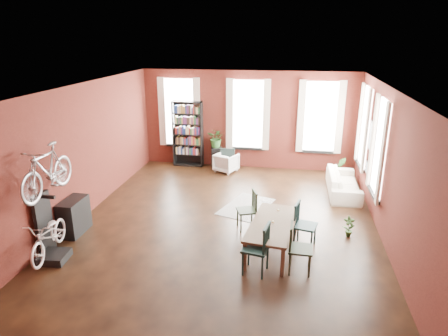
% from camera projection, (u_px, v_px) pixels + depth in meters
% --- Properties ---
extents(room, '(9.00, 9.04, 3.22)m').
position_uv_depth(room, '(240.00, 132.00, 9.24)').
color(room, black).
rests_on(room, ground).
extents(dining_table, '(1.09, 1.97, 0.64)m').
position_uv_depth(dining_table, '(272.00, 237.00, 8.22)').
color(dining_table, brown).
rests_on(dining_table, ground).
extents(dining_chair_a, '(0.54, 0.54, 1.00)m').
position_uv_depth(dining_chair_a, '(256.00, 248.00, 7.42)').
color(dining_chair_a, '#183432').
rests_on(dining_chair_a, ground).
extents(dining_chair_b, '(0.54, 0.54, 0.91)m').
position_uv_depth(dining_chair_b, '(247.00, 210.00, 9.13)').
color(dining_chair_b, black).
rests_on(dining_chair_b, ground).
extents(dining_chair_c, '(0.46, 0.46, 0.96)m').
position_uv_depth(dining_chair_c, '(301.00, 249.00, 7.45)').
color(dining_chair_c, black).
rests_on(dining_chair_c, ground).
extents(dining_chair_d, '(0.54, 0.54, 0.97)m').
position_uv_depth(dining_chair_d, '(305.00, 226.00, 8.34)').
color(dining_chair_d, '#1A3739').
rests_on(dining_chair_d, ground).
extents(bookshelf, '(1.00, 0.32, 2.20)m').
position_uv_depth(bookshelf, '(188.00, 134.00, 13.38)').
color(bookshelf, black).
rests_on(bookshelf, ground).
extents(white_armchair, '(0.84, 0.82, 0.67)m').
position_uv_depth(white_armchair, '(226.00, 162.00, 13.00)').
color(white_armchair, silver).
rests_on(white_armchair, ground).
extents(cream_sofa, '(0.61, 2.08, 0.81)m').
position_uv_depth(cream_sofa, '(344.00, 179.00, 11.20)').
color(cream_sofa, beige).
rests_on(cream_sofa, ground).
extents(striped_rug, '(1.47, 1.84, 0.01)m').
position_uv_depth(striped_rug, '(246.00, 207.00, 10.42)').
color(striped_rug, black).
rests_on(striped_rug, ground).
extents(bike_trainer, '(0.58, 0.58, 0.15)m').
position_uv_depth(bike_trainer, '(54.00, 257.00, 7.94)').
color(bike_trainer, black).
rests_on(bike_trainer, ground).
extents(bike_wall_rack, '(0.16, 0.60, 1.30)m').
position_uv_depth(bike_wall_rack, '(44.00, 224.00, 8.05)').
color(bike_wall_rack, black).
rests_on(bike_wall_rack, ground).
extents(console_table, '(0.40, 0.80, 0.80)m').
position_uv_depth(console_table, '(74.00, 216.00, 8.96)').
color(console_table, black).
rests_on(console_table, ground).
extents(plant_stand, '(0.42, 0.42, 0.68)m').
position_uv_depth(plant_stand, '(217.00, 157.00, 13.46)').
color(plant_stand, black).
rests_on(plant_stand, ground).
extents(plant_by_sofa, '(0.52, 0.79, 0.33)m').
position_uv_depth(plant_by_sofa, '(338.00, 174.00, 12.32)').
color(plant_by_sofa, '#295622').
rests_on(plant_by_sofa, ground).
extents(plant_small, '(0.35, 0.52, 0.17)m').
position_uv_depth(plant_small, '(348.00, 233.00, 8.87)').
color(plant_small, '#2F5522').
rests_on(plant_small, ground).
extents(bicycle_floor, '(0.64, 0.86, 1.50)m').
position_uv_depth(bicycle_floor, '(46.00, 219.00, 7.66)').
color(bicycle_floor, silver).
rests_on(bicycle_floor, bike_trainer).
extents(bicycle_hung, '(0.47, 1.00, 1.66)m').
position_uv_depth(bicycle_hung, '(45.00, 154.00, 7.54)').
color(bicycle_hung, '#A5A8AD').
rests_on(bicycle_hung, bike_wall_rack).
extents(plant_on_stand, '(0.76, 0.79, 0.50)m').
position_uv_depth(plant_on_stand, '(217.00, 140.00, 13.28)').
color(plant_on_stand, '#2A5923').
rests_on(plant_on_stand, plant_stand).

